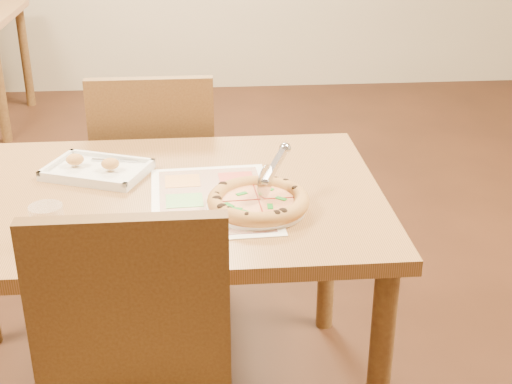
{
  "coord_description": "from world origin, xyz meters",
  "views": [
    {
      "loc": [
        0.16,
        -1.78,
        1.53
      ],
      "look_at": [
        0.3,
        -0.13,
        0.77
      ],
      "focal_mm": 50.0,
      "sensor_mm": 36.0,
      "label": 1
    }
  ],
  "objects": [
    {
      "name": "pizza_cutter",
      "position": [
        0.34,
        -0.09,
        0.81
      ],
      "size": [
        0.1,
        0.16,
        0.1
      ],
      "rotation": [
        0.0,
        0.0,
        1.05
      ],
      "color": "silver",
      "rests_on": "pizza"
    },
    {
      "name": "pizza",
      "position": [
        0.3,
        -0.13,
        0.75
      ],
      "size": [
        0.26,
        0.26,
        0.04
      ],
      "rotation": [
        0.0,
        0.0,
        0.05
      ],
      "color": "#C89244",
      "rests_on": "plate"
    },
    {
      "name": "appetizer_tray",
      "position": [
        -0.14,
        0.14,
        0.73
      ],
      "size": [
        0.33,
        0.28,
        0.05
      ],
      "rotation": [
        0.0,
        0.0,
        -0.38
      ],
      "color": "silver",
      "rests_on": "dining_table"
    },
    {
      "name": "menu",
      "position": [
        0.19,
        -0.06,
        0.72
      ],
      "size": [
        0.35,
        0.47,
        0.0
      ],
      "primitive_type": "cube",
      "rotation": [
        0.0,
        0.0,
        0.05
      ],
      "color": "white",
      "rests_on": "dining_table"
    },
    {
      "name": "chair_near",
      "position": [
        0.0,
        -0.6,
        0.57
      ],
      "size": [
        0.42,
        0.42,
        0.47
      ],
      "color": "brown",
      "rests_on": "ground"
    },
    {
      "name": "glass_tumbler",
      "position": [
        -0.2,
        -0.27,
        0.76
      ],
      "size": [
        0.08,
        0.08,
        0.1
      ],
      "rotation": [
        0.0,
        0.0,
        0.26
      ],
      "color": "#7C3409",
      "rests_on": "dining_table"
    },
    {
      "name": "plate",
      "position": [
        0.3,
        -0.13,
        0.73
      ],
      "size": [
        0.34,
        0.34,
        0.01
      ],
      "primitive_type": "cylinder",
      "rotation": [
        0.0,
        0.0,
        0.4
      ],
      "color": "white",
      "rests_on": "dining_table"
    },
    {
      "name": "chair_far",
      "position": [
        -0.0,
        0.6,
        0.57
      ],
      "size": [
        0.42,
        0.42,
        0.47
      ],
      "rotation": [
        0.0,
        0.0,
        3.14
      ],
      "color": "brown",
      "rests_on": "ground"
    },
    {
      "name": "dining_table",
      "position": [
        0.0,
        0.0,
        0.63
      ],
      "size": [
        1.3,
        0.85,
        0.72
      ],
      "color": "#94603B",
      "rests_on": "ground"
    }
  ]
}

